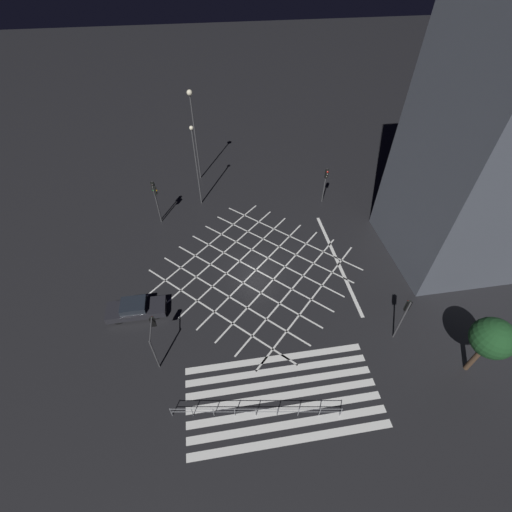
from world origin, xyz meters
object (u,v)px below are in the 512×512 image
object	(u,v)px
traffic_light_ne_cross	(326,179)
waiting_car	(136,309)
traffic_light_nw_cross	(155,194)
traffic_light_nw_main	(156,197)
traffic_light_se_cross	(405,312)
street_lamp_east	(195,158)
street_lamp_west	(193,117)
traffic_light_sw_cross	(153,333)
street_tree_near	(492,338)

from	to	relation	value
traffic_light_ne_cross	waiting_car	distance (m)	22.49
traffic_light_nw_cross	traffic_light_nw_main	world-z (taller)	traffic_light_nw_cross
traffic_light_nw_main	traffic_light_se_cross	distance (m)	24.10
traffic_light_ne_cross	street_lamp_east	bearing A→B (deg)	-98.19
street_lamp_west	waiting_car	distance (m)	21.07
traffic_light_se_cross	street_lamp_east	world-z (taller)	street_lamp_east
traffic_light_se_cross	traffic_light_sw_cross	bearing A→B (deg)	85.52
traffic_light_nw_cross	street_lamp_west	world-z (taller)	street_lamp_west
traffic_light_ne_cross	traffic_light_sw_cross	distance (m)	23.16
street_lamp_west	waiting_car	world-z (taller)	street_lamp_west
traffic_light_sw_cross	traffic_light_se_cross	xyz separation A→B (m)	(17.21, -1.35, 0.56)
traffic_light_nw_main	waiting_car	xyz separation A→B (m)	(-1.50, -11.37, -2.45)
traffic_light_sw_cross	traffic_light_nw_main	distance (m)	15.10
traffic_light_se_cross	traffic_light_ne_cross	bearing A→B (deg)	1.11
traffic_light_nw_main	street_lamp_west	world-z (taller)	street_lamp_west
traffic_light_ne_cross	traffic_light_se_cross	size ratio (longest dim) A/B	0.97
traffic_light_nw_cross	traffic_light_se_cross	xyz separation A→B (m)	(17.74, -16.74, -0.26)
traffic_light_nw_cross	traffic_light_se_cross	world-z (taller)	traffic_light_nw_cross
street_lamp_east	street_tree_near	xyz separation A→B (m)	(17.40, -22.33, -1.56)
traffic_light_se_cross	street_tree_near	xyz separation A→B (m)	(3.92, -3.23, 0.86)
traffic_light_nw_cross	waiting_car	xyz separation A→B (m)	(-1.38, -11.68, -2.62)
waiting_car	traffic_light_se_cross	bearing A→B (deg)	-14.83
traffic_light_ne_cross	traffic_light_nw_main	bearing A→B (deg)	-87.43
traffic_light_nw_main	street_lamp_east	world-z (taller)	street_lamp_east
street_lamp_west	waiting_car	size ratio (longest dim) A/B	2.22
traffic_light_sw_cross	traffic_light_nw_main	world-z (taller)	traffic_light_nw_main
traffic_light_nw_main	traffic_light_nw_cross	bearing A→B (deg)	111.32
traffic_light_ne_cross	street_tree_near	xyz separation A→B (m)	(4.25, -20.44, 0.95)
traffic_light_ne_cross	street_tree_near	size ratio (longest dim) A/B	0.78
traffic_light_sw_cross	street_lamp_west	size ratio (longest dim) A/B	0.33
traffic_light_nw_cross	traffic_light_se_cross	bearing A→B (deg)	46.66
street_lamp_west	street_tree_near	bearing A→B (deg)	-57.75
traffic_light_se_cross	waiting_car	distance (m)	19.93
waiting_car	traffic_light_sw_cross	bearing A→B (deg)	-62.72
traffic_light_sw_cross	street_lamp_east	world-z (taller)	street_lamp_east
traffic_light_nw_main	traffic_light_se_cross	xyz separation A→B (m)	(17.62, -16.43, -0.09)
traffic_light_sw_cross	street_tree_near	bearing A→B (deg)	-102.24
traffic_light_ne_cross	traffic_light_nw_cross	bearing A→B (deg)	-88.47
traffic_light_nw_cross	traffic_light_se_cross	size ratio (longest dim) A/B	1.09
traffic_light_ne_cross	street_lamp_west	bearing A→B (deg)	-118.07
traffic_light_nw_main	street_lamp_west	distance (m)	9.83
traffic_light_sw_cross	traffic_light_nw_main	size ratio (longest dim) A/B	0.77
traffic_light_sw_cross	waiting_car	world-z (taller)	traffic_light_sw_cross
street_lamp_east	traffic_light_ne_cross	bearing A→B (deg)	-8.19
street_tree_near	street_lamp_east	bearing A→B (deg)	127.91
traffic_light_nw_cross	street_lamp_east	bearing A→B (deg)	118.91
traffic_light_sw_cross	street_lamp_west	distance (m)	23.66
traffic_light_ne_cross	street_lamp_east	distance (m)	13.51
street_lamp_east	street_tree_near	distance (m)	28.35
street_tree_near	waiting_car	world-z (taller)	street_tree_near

